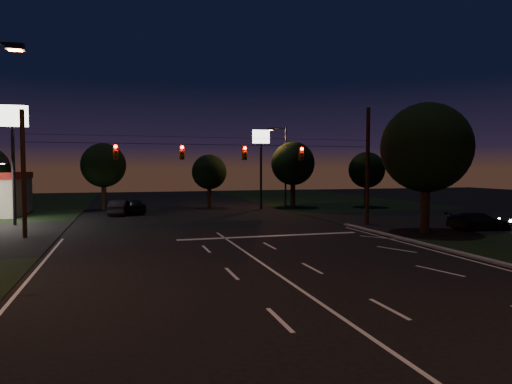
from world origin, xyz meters
name	(u,v)px	position (x,y,z in m)	size (l,w,h in m)	color
ground	(289,282)	(0.00, 0.00, 0.00)	(140.00, 140.00, 0.00)	black
cross_street_right	(445,220)	(20.00, 16.00, 0.00)	(20.00, 16.00, 0.02)	black
center_line	(371,338)	(0.00, -6.00, 0.01)	(0.14, 40.00, 0.01)	silver
stop_bar	(270,236)	(3.00, 11.50, 0.01)	(12.00, 0.50, 0.01)	silver
utility_pole_right	(367,225)	(12.00, 15.00, 0.00)	(0.30, 0.30, 9.00)	black
utility_pole_left	(25,238)	(-12.00, 15.00, 0.00)	(0.28, 0.28, 8.00)	black
signal_span	(214,152)	(0.00, 14.96, 5.50)	(24.00, 0.40, 1.56)	black
pole_sign_left_near	(13,134)	(-14.00, 22.00, 6.98)	(2.20, 0.30, 9.10)	black
pole_sign_right	(261,150)	(8.00, 30.00, 6.24)	(1.80, 0.30, 8.40)	black
street_light_right_far	(283,160)	(11.24, 32.00, 5.24)	(2.20, 0.35, 9.00)	black
tree_right_near	(425,149)	(13.53, 10.17, 5.68)	(6.00, 6.00, 8.76)	black
tree_far_b	(104,166)	(-7.98, 34.13, 4.61)	(4.60, 4.60, 6.98)	black
tree_far_c	(209,172)	(3.02, 33.10, 3.90)	(3.80, 3.80, 5.86)	black
tree_far_d	(293,164)	(12.02, 31.13, 4.83)	(4.80, 4.80, 7.30)	black
tree_far_e	(366,170)	(20.02, 29.11, 4.11)	(4.00, 4.00, 6.18)	black
car_oncoming_a	(131,206)	(-5.32, 28.99, 0.74)	(1.74, 4.33, 1.48)	black
car_oncoming_b	(119,208)	(-6.47, 27.91, 0.70)	(1.48, 4.25, 1.40)	black
car_cross	(479,221)	(17.95, 10.00, 0.64)	(1.79, 4.41, 1.28)	black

